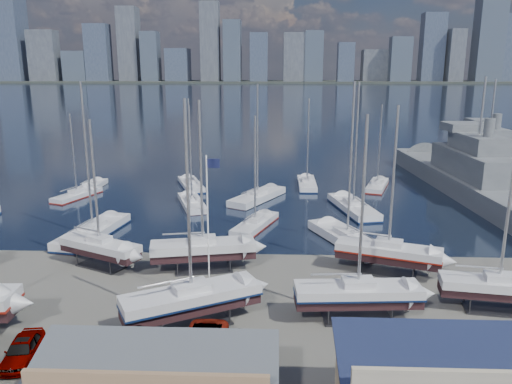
{
  "coord_description": "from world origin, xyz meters",
  "views": [
    {
      "loc": [
        6.06,
        -46.38,
        17.99
      ],
      "look_at": [
        3.83,
        8.0,
        4.35
      ],
      "focal_mm": 35.0,
      "sensor_mm": 36.0,
      "label": 1
    }
  ],
  "objects_px": {
    "naval_ship_east": "(474,183)",
    "naval_ship_west": "(486,165)",
    "car_a": "(23,350)",
    "flagpole": "(209,221)"
  },
  "relations": [
    {
      "from": "naval_ship_west",
      "to": "car_a",
      "type": "xyz_separation_m",
      "value": [
        -51.8,
        -58.18,
        -0.91
      ]
    },
    {
      "from": "naval_ship_west",
      "to": "flagpole",
      "type": "bearing_deg",
      "value": 137.55
    },
    {
      "from": "naval_ship_west",
      "to": "flagpole",
      "type": "height_order",
      "value": "naval_ship_west"
    },
    {
      "from": "naval_ship_east",
      "to": "naval_ship_west",
      "type": "height_order",
      "value": "naval_ship_east"
    },
    {
      "from": "naval_ship_east",
      "to": "naval_ship_west",
      "type": "xyz_separation_m",
      "value": [
        7.29,
        13.99,
        0.0
      ]
    },
    {
      "from": "car_a",
      "to": "naval_ship_west",
      "type": "bearing_deg",
      "value": 39.77
    },
    {
      "from": "flagpole",
      "to": "naval_ship_east",
      "type": "bearing_deg",
      "value": 46.6
    },
    {
      "from": "naval_ship_east",
      "to": "flagpole",
      "type": "relative_size",
      "value": 4.35
    },
    {
      "from": "naval_ship_west",
      "to": "naval_ship_east",
      "type": "bearing_deg",
      "value": 149.58
    },
    {
      "from": "naval_ship_east",
      "to": "car_a",
      "type": "distance_m",
      "value": 62.73
    }
  ]
}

